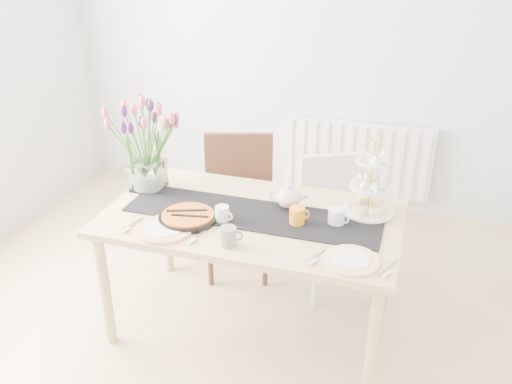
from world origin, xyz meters
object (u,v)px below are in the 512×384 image
(cake_stand, at_px, (370,193))
(plate_left, at_px, (165,229))
(radiator, at_px, (357,158))
(mug_white, at_px, (222,214))
(teapot, at_px, (289,198))
(cream_jug, at_px, (336,216))
(chair_brown, at_px, (239,194))
(tart_tin, at_px, (188,217))
(dining_table, at_px, (252,227))
(mug_orange, at_px, (297,216))
(chair_white, at_px, (336,214))
(plate_right, at_px, (351,260))
(mug_grey, at_px, (228,236))
(tulip_vase, at_px, (144,133))

(cake_stand, height_order, plate_left, cake_stand)
(radiator, xyz_separation_m, mug_white, (-0.48, -1.84, 0.34))
(teapot, relative_size, cream_jug, 2.37)
(chair_brown, distance_m, teapot, 0.72)
(tart_tin, bearing_deg, plate_left, -117.45)
(dining_table, relative_size, plate_left, 5.37)
(cake_stand, xyz_separation_m, plate_left, (-0.98, -0.51, -0.11))
(dining_table, height_order, cream_jug, cream_jug)
(tart_tin, xyz_separation_m, mug_orange, (0.56, 0.13, 0.03))
(chair_white, relative_size, mug_orange, 8.99)
(dining_table, xyz_separation_m, tart_tin, (-0.31, -0.16, 0.09))
(radiator, distance_m, cream_jug, 1.73)
(dining_table, xyz_separation_m, chair_white, (0.37, 0.60, -0.17))
(tart_tin, xyz_separation_m, plate_left, (-0.07, -0.14, -0.01))
(chair_white, bearing_deg, plate_right, -101.27)
(dining_table, distance_m, mug_grey, 0.35)
(radiator, bearing_deg, tulip_vase, -123.05)
(chair_brown, bearing_deg, mug_white, -94.09)
(tart_tin, bearing_deg, chair_brown, 89.29)
(plate_right, bearing_deg, teapot, 133.68)
(tulip_vase, bearing_deg, cake_stand, 3.85)
(plate_right, bearing_deg, tart_tin, 171.23)
(radiator, height_order, mug_grey, mug_grey)
(cream_jug, distance_m, tart_tin, 0.79)
(mug_white, bearing_deg, plate_right, 1.31)
(teapot, height_order, mug_orange, teapot)
(tulip_vase, distance_m, cream_jug, 1.19)
(plate_left, bearing_deg, cake_stand, 27.73)
(dining_table, relative_size, tart_tin, 5.11)
(tart_tin, height_order, plate_left, tart_tin)
(teapot, distance_m, plate_left, 0.70)
(tulip_vase, height_order, cream_jug, tulip_vase)
(radiator, height_order, cake_stand, cake_stand)
(radiator, relative_size, mug_white, 13.51)
(mug_orange, xyz_separation_m, plate_right, (0.33, -0.27, -0.04))
(plate_left, relative_size, plate_right, 1.12)
(chair_white, height_order, tulip_vase, tulip_vase)
(dining_table, xyz_separation_m, mug_grey, (-0.01, -0.33, 0.13))
(chair_white, height_order, plate_right, chair_white)
(mug_white, bearing_deg, cake_stand, 40.15)
(mug_grey, relative_size, mug_white, 1.10)
(mug_white, bearing_deg, mug_orange, 28.64)
(mug_orange, bearing_deg, tulip_vase, 131.69)
(radiator, xyz_separation_m, plate_right, (0.23, -2.02, 0.31))
(mug_grey, bearing_deg, teapot, 44.95)
(mug_white, distance_m, plate_left, 0.31)
(dining_table, relative_size, mug_white, 18.02)
(chair_brown, relative_size, tart_tin, 2.98)
(chair_white, bearing_deg, radiator, 66.40)
(tulip_vase, distance_m, mug_grey, 0.87)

